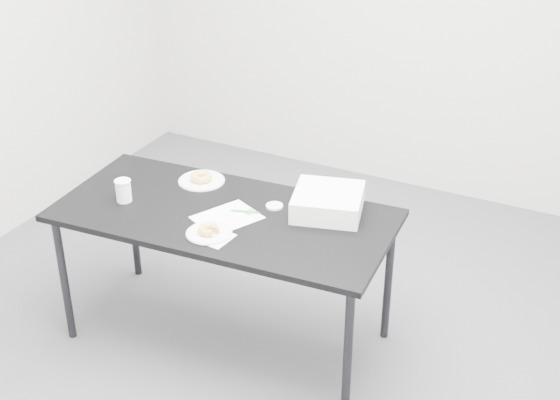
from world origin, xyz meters
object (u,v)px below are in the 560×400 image
at_px(donut_near, 209,229).
at_px(plate_far, 202,181).
at_px(coffee_cup, 123,191).
at_px(pen, 245,211).
at_px(donut_far, 201,177).
at_px(scorecard, 227,217).
at_px(plate_near, 209,233).
at_px(bakery_box, 328,202).
at_px(table, 224,223).

height_order(donut_near, plate_far, donut_near).
distance_m(plate_far, coffee_cup, 0.43).
bearing_deg(pen, donut_near, -118.24).
bearing_deg(donut_near, pen, 78.79).
distance_m(plate_far, donut_far, 0.02).
height_order(pen, plate_far, pen).
xyz_separation_m(pen, donut_near, (-0.05, -0.26, 0.02)).
height_order(scorecard, plate_near, plate_near).
xyz_separation_m(donut_near, donut_far, (-0.32, 0.45, 0.00)).
distance_m(plate_far, bakery_box, 0.73).
bearing_deg(donut_near, coffee_cup, 170.93).
xyz_separation_m(plate_far, coffee_cup, (-0.23, -0.36, 0.06)).
relative_size(scorecard, coffee_cup, 2.55).
bearing_deg(plate_near, table, 101.84).
distance_m(donut_near, bakery_box, 0.61).
bearing_deg(plate_near, pen, 78.79).
relative_size(pen, donut_far, 1.20).
xyz_separation_m(pen, plate_far, (-0.37, 0.19, -0.00)).
distance_m(table, plate_near, 0.22).
relative_size(donut_far, coffee_cup, 0.99).
bearing_deg(scorecard, table, 163.89).
height_order(scorecard, plate_far, plate_far).
bearing_deg(plate_far, donut_near, -54.53).
bearing_deg(plate_near, scorecard, 91.19).
height_order(donut_far, coffee_cup, coffee_cup).
distance_m(table, pen, 0.12).
distance_m(donut_far, coffee_cup, 0.43).
bearing_deg(table, pen, 22.66).
bearing_deg(scorecard, pen, 82.86).
distance_m(table, plate_far, 0.37).
bearing_deg(bakery_box, scorecard, -161.76).
xyz_separation_m(scorecard, donut_near, (0.00, -0.17, 0.02)).
bearing_deg(bakery_box, donut_far, 164.55).
bearing_deg(donut_far, plate_far, 0.00).
xyz_separation_m(scorecard, pen, (0.05, 0.08, 0.01)).
xyz_separation_m(pen, plate_near, (-0.05, -0.26, -0.00)).
distance_m(pen, coffee_cup, 0.63).
relative_size(scorecard, bakery_box, 0.90).
relative_size(pen, plate_far, 0.56).
distance_m(donut_near, plate_far, 0.55).
xyz_separation_m(table, plate_far, (-0.28, 0.24, 0.06)).
bearing_deg(coffee_cup, plate_far, 57.12).
bearing_deg(donut_far, plate_near, -54.53).
height_order(table, plate_near, plate_near).
bearing_deg(plate_far, table, -40.98).
relative_size(pen, coffee_cup, 1.18).
distance_m(donut_near, coffee_cup, 0.56).
bearing_deg(donut_near, bakery_box, 47.45).
distance_m(pen, plate_far, 0.42).
bearing_deg(bakery_box, plate_near, -147.81).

